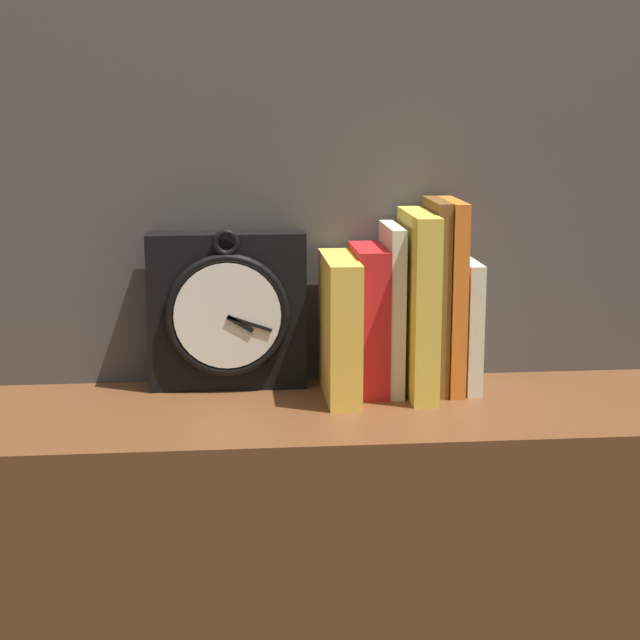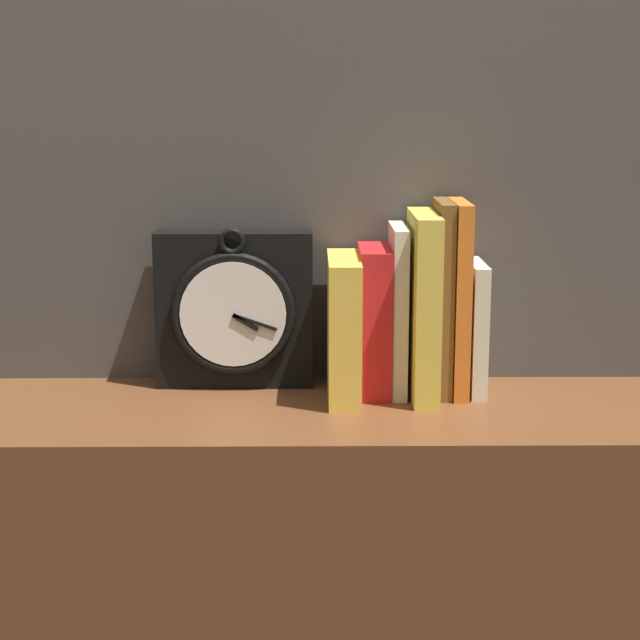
% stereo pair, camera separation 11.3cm
% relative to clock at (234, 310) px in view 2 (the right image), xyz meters
% --- Properties ---
extents(wall_back, '(6.00, 0.05, 2.60)m').
position_rel_clock_xyz_m(wall_back, '(0.11, 0.06, 0.36)').
color(wall_back, '#47423D').
rests_on(wall_back, ground_plane).
extents(clock, '(0.21, 0.06, 0.22)m').
position_rel_clock_xyz_m(clock, '(0.00, 0.00, 0.00)').
color(clock, black).
rests_on(clock, bookshelf).
extents(book_slot0_yellow, '(0.04, 0.16, 0.18)m').
position_rel_clock_xyz_m(book_slot0_yellow, '(0.14, -0.05, -0.01)').
color(book_slot0_yellow, yellow).
rests_on(book_slot0_yellow, bookshelf).
extents(book_slot1_red, '(0.04, 0.12, 0.19)m').
position_rel_clock_xyz_m(book_slot1_red, '(0.19, -0.03, -0.01)').
color(book_slot1_red, red).
rests_on(book_slot1_red, bookshelf).
extents(book_slot2_cream, '(0.02, 0.12, 0.22)m').
position_rel_clock_xyz_m(book_slot2_cream, '(0.22, -0.03, 0.01)').
color(book_slot2_cream, beige).
rests_on(book_slot2_cream, bookshelf).
extents(book_slot3_yellow, '(0.03, 0.15, 0.24)m').
position_rel_clock_xyz_m(book_slot3_yellow, '(0.25, -0.05, 0.01)').
color(book_slot3_yellow, yellow).
rests_on(book_slot3_yellow, bookshelf).
extents(book_slot4_brown, '(0.02, 0.12, 0.25)m').
position_rel_clock_xyz_m(book_slot4_brown, '(0.27, -0.03, 0.02)').
color(book_slot4_brown, brown).
rests_on(book_slot4_brown, bookshelf).
extents(book_slot5_orange, '(0.02, 0.12, 0.25)m').
position_rel_clock_xyz_m(book_slot5_orange, '(0.30, -0.03, 0.02)').
color(book_slot5_orange, orange).
rests_on(book_slot5_orange, bookshelf).
extents(book_slot6_cream, '(0.02, 0.11, 0.17)m').
position_rel_clock_xyz_m(book_slot6_cream, '(0.32, -0.03, -0.02)').
color(book_slot6_cream, beige).
rests_on(book_slot6_cream, bookshelf).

